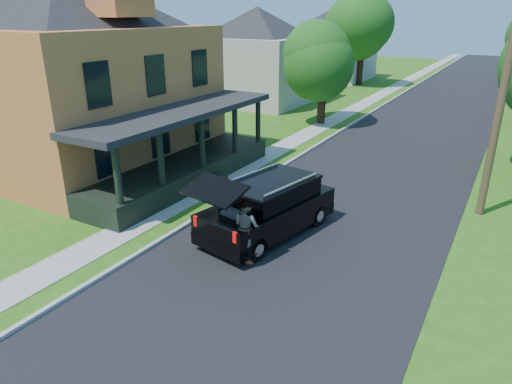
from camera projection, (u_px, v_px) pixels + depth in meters
The scene contains 14 objects.
ground at pixel (251, 299), 11.57m from camera, with size 140.00×140.00×0.00m, color #285911.
street at pixel (417, 132), 27.70m from camera, with size 8.00×120.00×0.02m, color black.
curb at pixel (353, 124), 29.58m from camera, with size 0.15×120.00×0.12m, color #A1A19C.
sidewalk at pixel (330, 122), 30.29m from camera, with size 1.30×120.00×0.03m, color gray.
front_walk at pixel (138, 172), 20.80m from camera, with size 6.50×1.20×0.03m, color gray.
main_house at pixel (73, 57), 20.52m from camera, with size 15.56×15.56×10.10m.
neighbor_house_mid at pixel (257, 48), 35.63m from camera, with size 12.78×12.78×8.30m.
neighbor_house_far at pixel (331, 38), 48.54m from camera, with size 12.78×12.78×8.30m.
black_suv at pixel (268, 207), 14.68m from camera, with size 2.92×5.50×2.43m.
skateboarder at pixel (247, 226), 12.80m from camera, with size 0.97×0.87×1.65m.
skateboard at pixel (254, 252), 13.19m from camera, with size 0.32×0.55×0.74m.
tree_left_mid at pixel (324, 52), 28.28m from camera, with size 4.83×4.77×6.92m.
tree_left_far at pixel (364, 20), 43.76m from camera, with size 7.68×7.81×9.59m.
utility_pole_near at pixel (510, 57), 14.48m from camera, with size 1.65×0.46×10.63m.
Camera 1 is at (4.97, -8.39, 6.79)m, focal length 32.00 mm.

